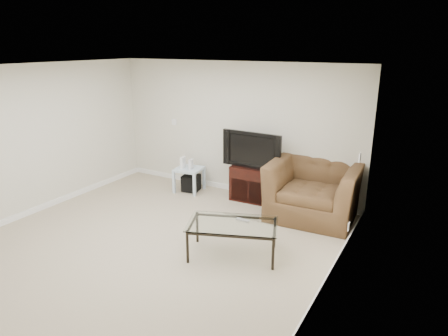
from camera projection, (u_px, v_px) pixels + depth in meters
The scene contains 18 objects.
floor at pixel (154, 243), 5.86m from camera, with size 5.00×5.00×0.00m, color tan.
ceiling at pixel (144, 68), 5.11m from camera, with size 5.00×5.00×0.00m, color white.
wall_back at pixel (235, 129), 7.57m from camera, with size 5.00×0.02×2.50m, color silver.
wall_left at pixel (32, 140), 6.66m from camera, with size 0.02×5.00×2.50m, color silver.
wall_right at pixel (331, 193), 4.32m from camera, with size 0.02×5.00×2.50m, color silver.
plate_back at pixel (174, 122), 8.21m from camera, with size 0.12×0.02×0.12m, color white.
plate_right_switch at pixel (360, 158), 5.65m from camera, with size 0.02×0.09×0.13m, color white.
plate_right_outlet at pixel (349, 227), 5.69m from camera, with size 0.02×0.08×0.12m, color white.
tv_stand at pixel (254, 183), 7.41m from camera, with size 0.78×0.54×0.65m, color black, non-canonical shape.
dvd_player at pixel (253, 172), 7.31m from camera, with size 0.46×0.32×0.06m, color black.
television at pixel (254, 149), 7.19m from camera, with size 1.07×0.21×0.66m, color black.
side_table at pixel (189, 180), 7.85m from camera, with size 0.49×0.49×0.47m, color #A8C6CF, non-canonical shape.
subwoofer at pixel (191, 183), 7.88m from camera, with size 0.31×0.31×0.31m, color black.
game_console at pixel (183, 162), 7.77m from camera, with size 0.05×0.16×0.22m, color white.
game_case at pixel (191, 164), 7.72m from camera, with size 0.05×0.14×0.19m, color silver.
recliner at pixel (314, 181), 6.57m from camera, with size 1.44×0.94×1.26m, color #4D2D1D.
coffee_table at pixel (233, 239), 5.46m from camera, with size 1.21×0.68×0.47m, color black, non-canonical shape.
remote at pixel (243, 220), 5.46m from camera, with size 0.19×0.05×0.02m, color #B2B2B7.
Camera 1 is at (3.47, -4.09, 2.80)m, focal length 32.00 mm.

